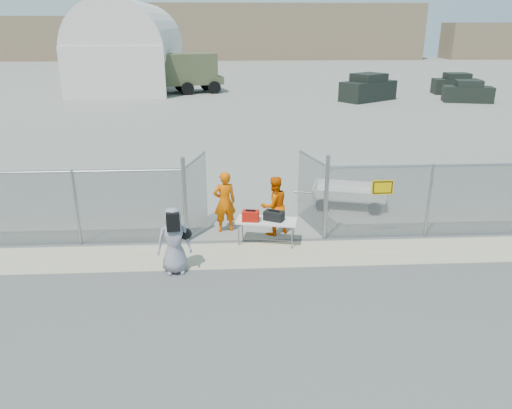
{
  "coord_description": "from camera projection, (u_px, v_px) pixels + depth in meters",
  "views": [
    {
      "loc": [
        -0.75,
        -11.24,
        5.94
      ],
      "look_at": [
        0.0,
        2.0,
        1.1
      ],
      "focal_mm": 35.0,
      "sensor_mm": 36.0,
      "label": 1
    }
  ],
  "objects": [
    {
      "name": "parked_vehicle_near",
      "position": [
        368.0,
        87.0,
        40.08
      ],
      "size": [
        5.03,
        4.35,
        2.1
      ],
      "primitive_type": null,
      "rotation": [
        0.0,
        0.0,
        0.6
      ],
      "color": "black",
      "rests_on": "ground"
    },
    {
      "name": "orange_bag",
      "position": [
        251.0,
        216.0,
        13.94
      ],
      "size": [
        0.5,
        0.38,
        0.29
      ],
      "primitive_type": "cube",
      "rotation": [
        0.0,
        0.0,
        -0.16
      ],
      "color": "red",
      "rests_on": "folding_table"
    },
    {
      "name": "military_truck",
      "position": [
        181.0,
        74.0,
        44.14
      ],
      "size": [
        7.63,
        4.63,
        3.42
      ],
      "primitive_type": null,
      "rotation": [
        0.0,
        0.0,
        0.3
      ],
      "color": "#4B5031",
      "rests_on": "ground"
    },
    {
      "name": "parked_vehicle_mid",
      "position": [
        456.0,
        84.0,
        43.94
      ],
      "size": [
        4.05,
        2.11,
        1.77
      ],
      "primitive_type": null,
      "rotation": [
        0.0,
        0.0,
        -0.09
      ],
      "color": "black",
      "rests_on": "ground"
    },
    {
      "name": "parked_vehicle_far",
      "position": [
        468.0,
        92.0,
        39.39
      ],
      "size": [
        3.99,
        2.5,
        1.67
      ],
      "primitive_type": null,
      "rotation": [
        0.0,
        0.0,
        -0.24
      ],
      "color": "black",
      "rests_on": "ground"
    },
    {
      "name": "chain_link_fence",
      "position": [
        256.0,
        205.0,
        14.11
      ],
      "size": [
        40.0,
        0.2,
        2.2
      ],
      "primitive_type": null,
      "color": "gray",
      "rests_on": "ground"
    },
    {
      "name": "utility_trailer",
      "position": [
        349.0,
        196.0,
        17.04
      ],
      "size": [
        3.46,
        2.4,
        0.76
      ],
      "primitive_type": null,
      "rotation": [
        0.0,
        0.0,
        -0.27
      ],
      "color": "white",
      "rests_on": "ground"
    },
    {
      "name": "security_worker_right",
      "position": [
        274.0,
        206.0,
        14.64
      ],
      "size": [
        1.07,
        0.97,
        1.78
      ],
      "primitive_type": "imported",
      "rotation": [
        0.0,
        0.0,
        3.57
      ],
      "color": "#E65A00",
      "rests_on": "ground"
    },
    {
      "name": "dirt_strip",
      "position": [
        258.0,
        255.0,
        13.55
      ],
      "size": [
        44.0,
        1.6,
        0.01
      ],
      "primitive_type": "cube",
      "color": "#BEB48D",
      "rests_on": "ground"
    },
    {
      "name": "distant_hills",
      "position": [
        260.0,
        32.0,
        84.5
      ],
      "size": [
        140.0,
        6.0,
        9.0
      ],
      "primitive_type": null,
      "color": "#7F684F",
      "rests_on": "ground"
    },
    {
      "name": "ground",
      "position": [
        260.0,
        272.0,
        12.62
      ],
      "size": [
        160.0,
        160.0,
        0.0
      ],
      "primitive_type": "plane",
      "color": "#4B4B4B"
    },
    {
      "name": "security_worker_left",
      "position": [
        225.0,
        202.0,
        14.81
      ],
      "size": [
        0.77,
        0.6,
        1.87
      ],
      "primitive_type": "imported",
      "rotation": [
        0.0,
        0.0,
        3.38
      ],
      "color": "#E65A00",
      "rests_on": "ground"
    },
    {
      "name": "quonset_hangar",
      "position": [
        131.0,
        44.0,
        48.23
      ],
      "size": [
        9.0,
        18.0,
        8.0
      ],
      "primitive_type": null,
      "color": "silver",
      "rests_on": "ground"
    },
    {
      "name": "black_duffel",
      "position": [
        274.0,
        216.0,
        13.99
      ],
      "size": [
        0.63,
        0.53,
        0.26
      ],
      "primitive_type": "cube",
      "rotation": [
        0.0,
        0.0,
        -0.46
      ],
      "color": "black",
      "rests_on": "folding_table"
    },
    {
      "name": "tarmac_inside",
      "position": [
        234.0,
        83.0,
        52.01
      ],
      "size": [
        160.0,
        80.0,
        0.01
      ],
      "primitive_type": "cube",
      "color": "gray",
      "rests_on": "ground"
    },
    {
      "name": "folding_table",
      "position": [
        266.0,
        232.0,
        14.16
      ],
      "size": [
        1.8,
        1.04,
        0.72
      ],
      "primitive_type": null,
      "rotation": [
        0.0,
        0.0,
        -0.21
      ],
      "color": "white",
      "rests_on": "ground"
    },
    {
      "name": "visitor",
      "position": [
        174.0,
        240.0,
        12.36
      ],
      "size": [
        0.91,
        0.65,
        1.73
      ],
      "primitive_type": "imported",
      "rotation": [
        0.0,
        0.0,
        0.12
      ],
      "color": "gray",
      "rests_on": "ground"
    }
  ]
}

